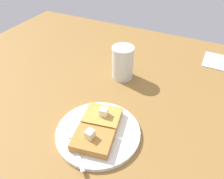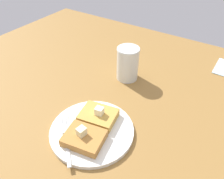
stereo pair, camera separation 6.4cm
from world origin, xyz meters
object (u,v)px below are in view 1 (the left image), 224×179
Objects in this scene: fork at (74,140)px; napkin at (224,63)px; syrup_jar at (123,64)px; plate at (98,132)px.

napkin is at bearing 151.50° from fork.
syrup_jar is 0.78× the size of napkin.
plate is 27.02cm from syrup_jar.
plate is at bearing 143.78° from fork.
napkin is (-51.29, 26.82, -0.49)cm from plate.
fork is 64.49cm from napkin.
fork reaches higher than plate.
fork is at bearing -36.22° from plate.
fork reaches higher than napkin.
plate is 6.70cm from fork.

